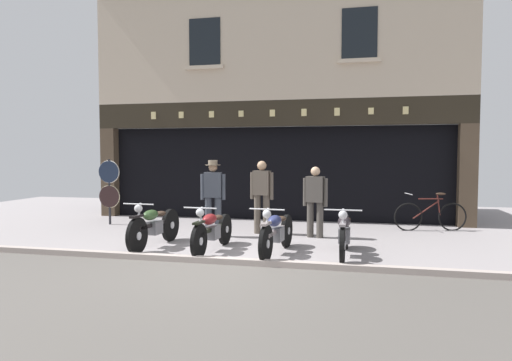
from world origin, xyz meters
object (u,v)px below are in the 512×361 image
motorcycle_center_left (212,229)px  advert_board_near (351,163)px  advert_board_far (397,164)px  leaning_bicycle (431,215)px  salesman_left (213,194)px  salesman_right (315,199)px  motorcycle_center_right (344,233)px  tyre_sign_pole (109,185)px  shopkeeper_center (262,193)px  motorcycle_left (154,225)px  motorcycle_center (277,231)px

motorcycle_center_left → advert_board_near: 5.21m
advert_board_far → leaning_bicycle: size_ratio=0.65×
salesman_left → salesman_right: bearing=179.3°
motorcycle_center_right → advert_board_far: (1.22, 4.34, 1.14)m
tyre_sign_pole → leaning_bicycle: tyre_sign_pole is taller
salesman_right → tyre_sign_pole: (-5.43, 0.70, 0.17)m
salesman_left → shopkeeper_center: size_ratio=1.01×
motorcycle_center_right → leaning_bicycle: 3.86m
motorcycle_left → salesman_left: size_ratio=1.18×
salesman_right → leaning_bicycle: size_ratio=0.91×
motorcycle_center_left → tyre_sign_pole: size_ratio=1.14×
motorcycle_center_left → shopkeeper_center: size_ratio=1.16×
motorcycle_left → tyre_sign_pole: tyre_sign_pole is taller
motorcycle_center_left → advert_board_near: size_ratio=2.19×
salesman_right → advert_board_near: advert_board_near is taller
salesman_right → leaning_bicycle: bearing=-138.0°
advert_board_far → tyre_sign_pole: bearing=-165.8°
salesman_right → motorcycle_left: bearing=42.5°
motorcycle_left → advert_board_near: 5.82m
motorcycle_center → motorcycle_center_right: bearing=-170.0°
salesman_right → motorcycle_center_left: bearing=58.6°
advert_board_near → shopkeeper_center: bearing=-130.0°
salesman_left → salesman_right: size_ratio=1.09×
motorcycle_center → tyre_sign_pole: bearing=-21.8°
motorcycle_center → advert_board_far: size_ratio=1.82×
motorcycle_center_right → advert_board_far: size_ratio=1.83×
motorcycle_center_right → tyre_sign_pole: bearing=-21.2°
tyre_sign_pole → advert_board_near: advert_board_near is taller
advert_board_near → leaning_bicycle: 2.49m
motorcycle_center_right → salesman_right: bearing=-68.1°
motorcycle_center_right → shopkeeper_center: shopkeeper_center is taller
motorcycle_center_right → salesman_left: bearing=-25.3°
salesman_left → leaning_bicycle: 5.27m
advert_board_near → motorcycle_left: bearing=-130.6°
motorcycle_left → advert_board_far: 6.64m
motorcycle_left → motorcycle_center_right: 3.68m
motorcycle_center_right → leaning_bicycle: size_ratio=1.18×
salesman_right → salesman_left: bearing=20.6°
shopkeeper_center → salesman_right: bearing=178.5°
salesman_left → motorcycle_center_right: bearing=144.2°
motorcycle_center_right → advert_board_near: 4.50m
tyre_sign_pole → leaning_bicycle: (8.06, 0.84, -0.67)m
motorcycle_center → leaning_bicycle: motorcycle_center is taller
motorcycle_left → motorcycle_center_right: motorcycle_left is taller
motorcycle_center → shopkeeper_center: bearing=-65.1°
leaning_bicycle → motorcycle_center_left: bearing=114.3°
salesman_right → advert_board_far: size_ratio=1.40×
motorcycle_left → shopkeeper_center: (1.74, 1.98, 0.50)m
motorcycle_left → leaning_bicycle: bearing=-146.1°
shopkeeper_center → salesman_right: shopkeeper_center is taller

